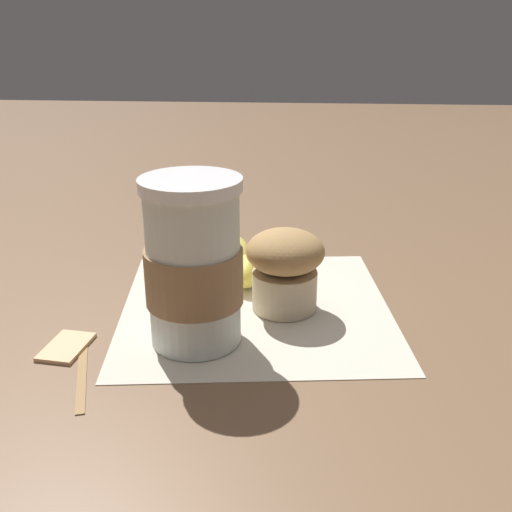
{
  "coord_description": "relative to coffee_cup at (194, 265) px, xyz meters",
  "views": [
    {
      "loc": [
        -0.52,
        -0.04,
        0.26
      ],
      "look_at": [
        0.0,
        0.0,
        0.05
      ],
      "focal_mm": 42.0,
      "sensor_mm": 36.0,
      "label": 1
    }
  ],
  "objects": [
    {
      "name": "muffin",
      "position": [
        0.06,
        -0.07,
        -0.03
      ],
      "size": [
        0.07,
        0.07,
        0.08
      ],
      "color": "beige",
      "rests_on": "paper_napkin"
    },
    {
      "name": "coffee_cup",
      "position": [
        0.0,
        0.0,
        0.0
      ],
      "size": [
        0.08,
        0.08,
        0.14
      ],
      "color": "silver",
      "rests_on": "paper_napkin"
    },
    {
      "name": "paper_napkin",
      "position": [
        0.07,
        -0.05,
        -0.07
      ],
      "size": [
        0.28,
        0.28,
        0.0
      ],
      "primitive_type": "cube",
      "rotation": [
        0.0,
        0.0,
        0.12
      ],
      "color": "beige",
      "rests_on": "ground_plane"
    },
    {
      "name": "sugar_packet",
      "position": [
        -0.02,
        0.11,
        -0.07
      ],
      "size": [
        0.05,
        0.04,
        0.01
      ],
      "primitive_type": "cube",
      "rotation": [
        0.0,
        0.0,
        6.17
      ],
      "color": "#E0B27F",
      "rests_on": "ground_plane"
    },
    {
      "name": "ground_plane",
      "position": [
        0.07,
        -0.05,
        -0.07
      ],
      "size": [
        3.0,
        3.0,
        0.0
      ],
      "primitive_type": "plane",
      "color": "brown"
    },
    {
      "name": "banana",
      "position": [
        0.17,
        -0.01,
        -0.05
      ],
      "size": [
        0.16,
        0.1,
        0.03
      ],
      "color": "#D6CC4C",
      "rests_on": "paper_napkin"
    },
    {
      "name": "wooden_stirrer",
      "position": [
        -0.06,
        0.08,
        -0.07
      ],
      "size": [
        0.11,
        0.04,
        0.0
      ],
      "primitive_type": "cube",
      "rotation": [
        0.0,
        0.0,
        0.31
      ],
      "color": "#9E7547",
      "rests_on": "ground_plane"
    }
  ]
}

